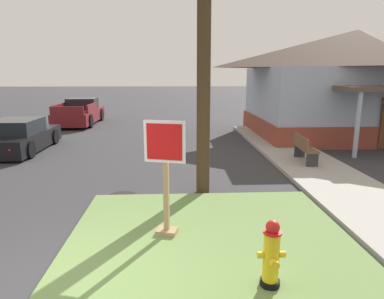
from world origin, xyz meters
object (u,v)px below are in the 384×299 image
(stop_sign, at_px, (166,181))
(pickup_truck_maroon, at_px, (80,114))
(fire_hydrant, at_px, (271,255))
(manhole_cover, at_px, (123,196))
(street_bench, at_px, (304,148))
(parked_sedan_black, at_px, (19,137))

(stop_sign, height_order, pickup_truck_maroon, stop_sign)
(fire_hydrant, height_order, manhole_cover, fire_hydrant)
(manhole_cover, relative_size, pickup_truck_maroon, 0.14)
(stop_sign, bearing_deg, street_bench, 48.02)
(stop_sign, distance_m, manhole_cover, 2.69)
(fire_hydrant, relative_size, stop_sign, 0.46)
(stop_sign, bearing_deg, parked_sedan_black, 128.27)
(manhole_cover, distance_m, street_bench, 6.12)
(manhole_cover, height_order, pickup_truck_maroon, pickup_truck_maroon)
(stop_sign, height_order, street_bench, stop_sign)
(stop_sign, height_order, parked_sedan_black, stop_sign)
(pickup_truck_maroon, bearing_deg, street_bench, -45.14)
(street_bench, bearing_deg, manhole_cover, -154.18)
(stop_sign, relative_size, manhole_cover, 2.97)
(stop_sign, height_order, manhole_cover, stop_sign)
(pickup_truck_maroon, bearing_deg, manhole_cover, -70.85)
(parked_sedan_black, xyz_separation_m, pickup_truck_maroon, (0.37, 7.31, 0.07))
(manhole_cover, xyz_separation_m, pickup_truck_maroon, (-4.36, 12.55, 0.61))
(pickup_truck_maroon, distance_m, street_bench, 13.96)
(fire_hydrant, bearing_deg, street_bench, 65.78)
(pickup_truck_maroon, relative_size, street_bench, 3.55)
(fire_hydrant, distance_m, street_bench, 7.08)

